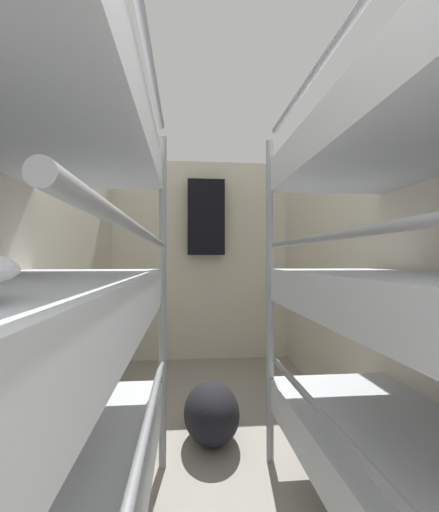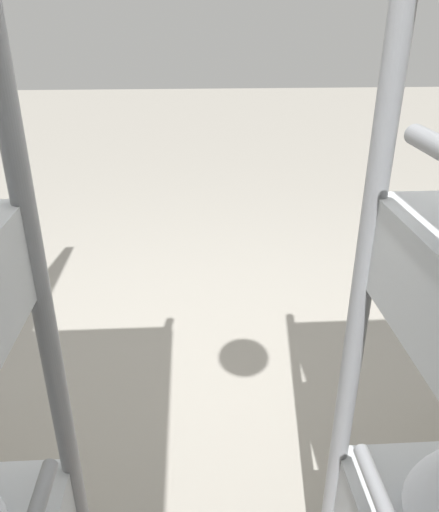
{
  "view_description": "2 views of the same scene",
  "coord_description": "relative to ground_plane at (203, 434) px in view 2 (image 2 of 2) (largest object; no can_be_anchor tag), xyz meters",
  "views": [
    {
      "loc": [
        -0.19,
        0.36,
        1.22
      ],
      "look_at": [
        0.08,
        3.11,
        1.25
      ],
      "focal_mm": 24.0,
      "sensor_mm": 36.0,
      "label": 1
    },
    {
      "loc": [
        0.02,
        1.44,
        1.47
      ],
      "look_at": [
        -0.02,
        0.8,
        1.16
      ],
      "focal_mm": 35.0,
      "sensor_mm": 36.0,
      "label": 2
    }
  ],
  "objects": [
    {
      "name": "ground_plane",
      "position": [
        0.0,
        0.0,
        0.0
      ],
      "size": [
        20.0,
        20.0,
        0.0
      ],
      "primitive_type": "plane",
      "color": "gray"
    }
  ]
}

